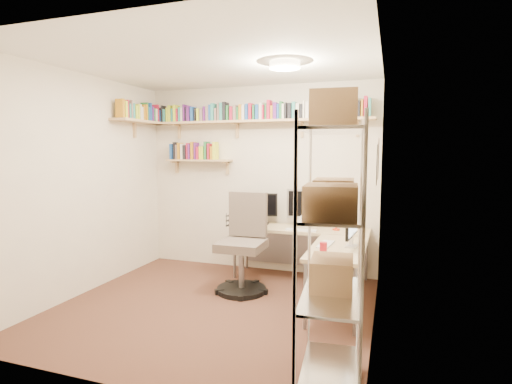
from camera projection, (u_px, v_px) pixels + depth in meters
ground at (213, 308)px, 4.17m from camera, size 3.20×3.20×0.00m
room_shell at (212, 159)px, 4.01m from camera, size 3.24×3.04×2.52m
wall_shelves at (225, 121)px, 5.32m from camera, size 3.12×1.09×0.80m
corner_desk at (300, 232)px, 4.82m from camera, size 1.76×1.72×1.14m
office_chair at (243, 250)px, 4.64m from camera, size 0.60×0.61×1.15m
wire_rack at (332, 211)px, 2.58m from camera, size 0.46×0.83×2.00m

